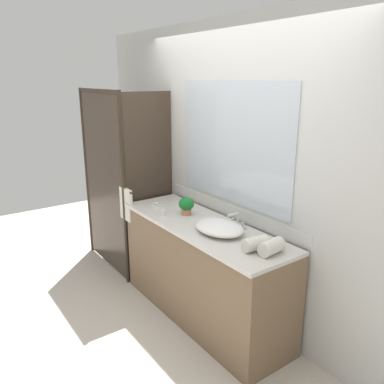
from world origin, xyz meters
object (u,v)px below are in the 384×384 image
at_px(amenity_bottle_body_wash, 163,212).
at_px(amenity_bottle_conditioner, 184,202).
at_px(sink_basin, 219,227).
at_px(potted_plant, 186,205).
at_px(soap_dish, 157,204).
at_px(rolled_towel_near_edge, 272,247).
at_px(rolled_towel_middle, 255,244).
at_px(faucet, 237,222).

bearing_deg(amenity_bottle_body_wash, amenity_bottle_conditioner, 109.67).
distance_m(sink_basin, amenity_bottle_conditioner, 0.73).
height_order(sink_basin, amenity_bottle_body_wash, sink_basin).
relative_size(potted_plant, amenity_bottle_conditioner, 1.76).
bearing_deg(potted_plant, soap_dish, -166.50).
bearing_deg(soap_dish, rolled_towel_near_edge, 4.35).
xyz_separation_m(soap_dish, rolled_towel_middle, (1.31, 0.06, 0.04)).
xyz_separation_m(faucet, rolled_towel_middle, (0.42, -0.20, 0.01)).
xyz_separation_m(potted_plant, amenity_bottle_body_wash, (-0.09, -0.19, -0.05)).
height_order(sink_basin, amenity_bottle_conditioner, amenity_bottle_conditioner).
relative_size(soap_dish, amenity_bottle_conditioner, 1.08).
xyz_separation_m(amenity_bottle_conditioner, rolled_towel_near_edge, (1.24, -0.10, 0.01)).
height_order(sink_basin, faucet, faucet).
bearing_deg(amenity_bottle_body_wash, sink_basin, 15.16).
height_order(sink_basin, potted_plant, potted_plant).
bearing_deg(rolled_towel_near_edge, potted_plant, -179.10).
bearing_deg(potted_plant, amenity_bottle_body_wash, -115.85).
xyz_separation_m(amenity_bottle_conditioner, amenity_bottle_body_wash, (0.11, -0.31, -0.01)).
bearing_deg(rolled_towel_middle, potted_plant, 177.80).
bearing_deg(faucet, amenity_bottle_conditioner, -176.30).
bearing_deg(amenity_bottle_conditioner, potted_plant, -29.89).
distance_m(soap_dish, rolled_towel_middle, 1.31).
bearing_deg(potted_plant, amenity_bottle_conditioner, 150.11).
xyz_separation_m(potted_plant, rolled_towel_middle, (0.93, -0.04, -0.04)).
bearing_deg(sink_basin, amenity_bottle_body_wash, -164.84).
distance_m(amenity_bottle_conditioner, rolled_towel_near_edge, 1.25).
relative_size(amenity_bottle_conditioner, rolled_towel_middle, 0.49).
bearing_deg(rolled_towel_near_edge, amenity_bottle_body_wash, -169.50).
height_order(faucet, potted_plant, potted_plant).
bearing_deg(sink_basin, rolled_towel_near_edge, 5.05).
bearing_deg(potted_plant, rolled_towel_near_edge, 0.90).
relative_size(sink_basin, rolled_towel_near_edge, 2.33).
relative_size(sink_basin, amenity_bottle_body_wash, 5.80).
xyz_separation_m(sink_basin, amenity_bottle_conditioner, (-0.71, 0.15, 0.00)).
relative_size(amenity_bottle_conditioner, rolled_towel_near_edge, 0.47).
bearing_deg(sink_basin, amenity_bottle_conditioner, 168.23).
distance_m(soap_dish, rolled_towel_near_edge, 1.42).
bearing_deg(rolled_towel_middle, sink_basin, 179.32).
xyz_separation_m(potted_plant, rolled_towel_near_edge, (1.04, 0.02, -0.04)).
bearing_deg(sink_basin, soap_dish, -176.07).
distance_m(sink_basin, soap_dish, 0.89).
distance_m(potted_plant, soap_dish, 0.40).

